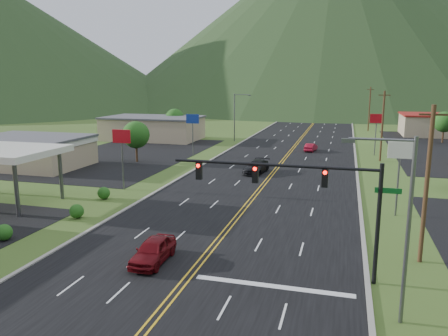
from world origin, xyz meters
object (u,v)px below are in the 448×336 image
(streetlight_east, at_px, (402,219))
(traffic_signal, at_px, (306,188))
(car_red_near, at_px, (153,251))
(car_red_far, at_px, (311,147))
(car_dark_mid, at_px, (256,167))
(streetlight_west, at_px, (236,114))
(gas_canopy, at_px, (1,153))

(streetlight_east, bearing_deg, traffic_signal, 139.61)
(car_red_near, xyz_separation_m, car_red_far, (6.06, 47.91, -0.13))
(car_dark_mid, bearing_deg, streetlight_east, -60.55)
(streetlight_west, bearing_deg, car_red_near, -81.20)
(streetlight_west, relative_size, car_dark_mid, 1.68)
(traffic_signal, distance_m, streetlight_east, 6.17)
(car_red_far, bearing_deg, car_red_near, 91.76)
(gas_canopy, bearing_deg, car_red_far, 57.31)
(streetlight_east, distance_m, streetlight_west, 64.21)
(car_dark_mid, bearing_deg, gas_canopy, -127.98)
(streetlight_east, bearing_deg, car_red_near, 166.84)
(streetlight_east, height_order, car_red_far, streetlight_east)
(gas_canopy, relative_size, car_red_far, 2.55)
(traffic_signal, height_order, streetlight_west, streetlight_west)
(streetlight_west, distance_m, gas_canopy, 49.10)
(car_dark_mid, distance_m, car_red_far, 19.91)
(traffic_signal, xyz_separation_m, car_red_near, (-9.38, -0.71, -4.56))
(traffic_signal, relative_size, gas_canopy, 1.31)
(streetlight_east, relative_size, streetlight_west, 1.00)
(car_red_near, height_order, car_dark_mid, car_dark_mid)
(streetlight_east, xyz_separation_m, gas_canopy, (-33.18, 12.00, -0.31))
(streetlight_east, distance_m, car_dark_mid, 34.88)
(traffic_signal, height_order, streetlight_east, streetlight_east)
(streetlight_east, xyz_separation_m, streetlight_west, (-22.86, 60.00, 0.00))
(streetlight_west, bearing_deg, traffic_signal, -72.03)
(gas_canopy, xyz_separation_m, car_red_near, (19.10, -8.71, -4.10))
(traffic_signal, bearing_deg, car_red_far, 94.03)
(gas_canopy, relative_size, car_red_near, 2.21)
(gas_canopy, bearing_deg, traffic_signal, -15.70)
(streetlight_east, relative_size, car_red_far, 2.30)
(streetlight_west, distance_m, car_red_far, 17.84)
(car_dark_mid, xyz_separation_m, car_red_far, (5.19, 19.22, -0.13))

